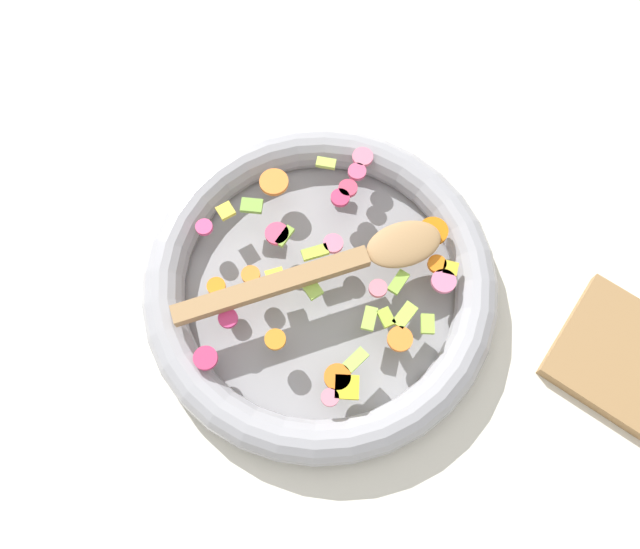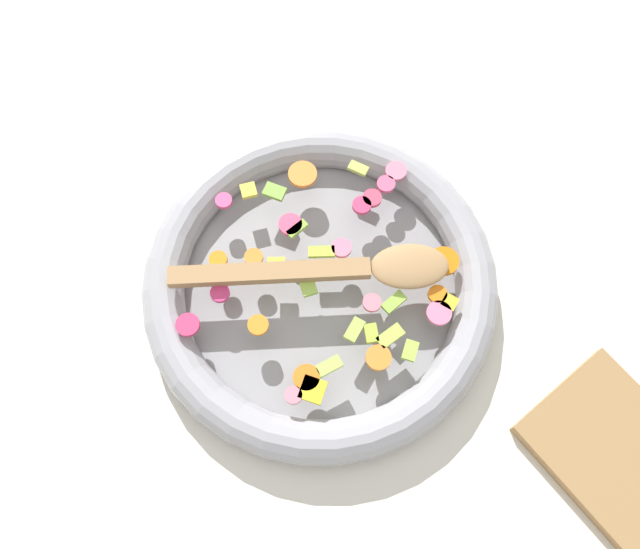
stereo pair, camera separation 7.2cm
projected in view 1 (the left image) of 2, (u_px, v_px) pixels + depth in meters
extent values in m
plane|color=silver|center=(320.00, 289.00, 0.77)|extent=(4.00, 4.00, 0.00)
cylinder|color=gray|center=(320.00, 288.00, 0.76)|extent=(0.37, 0.37, 0.01)
torus|color=#9E9EA5|center=(320.00, 282.00, 0.75)|extent=(0.42, 0.42, 0.05)
cylinder|color=orange|center=(275.00, 339.00, 0.69)|extent=(0.03, 0.03, 0.01)
cylinder|color=orange|center=(437.00, 264.00, 0.72)|extent=(0.03, 0.03, 0.01)
cylinder|color=orange|center=(251.00, 275.00, 0.72)|extent=(0.03, 0.03, 0.01)
cylinder|color=orange|center=(433.00, 231.00, 0.74)|extent=(0.05, 0.05, 0.01)
cylinder|color=orange|center=(274.00, 182.00, 0.76)|extent=(0.05, 0.05, 0.01)
cylinder|color=orange|center=(400.00, 339.00, 0.69)|extent=(0.04, 0.04, 0.01)
cylinder|color=orange|center=(337.00, 377.00, 0.68)|extent=(0.04, 0.04, 0.01)
cylinder|color=orange|center=(216.00, 286.00, 0.71)|extent=(0.02, 0.02, 0.01)
cube|color=#A2C948|center=(428.00, 324.00, 0.70)|extent=(0.02, 0.03, 0.01)
cube|color=#A6CC3B|center=(384.00, 321.00, 0.70)|extent=(0.03, 0.02, 0.01)
cube|color=#92C343|center=(399.00, 282.00, 0.72)|extent=(0.01, 0.03, 0.01)
cube|color=#ACD756|center=(356.00, 360.00, 0.68)|extent=(0.02, 0.03, 0.01)
cube|color=#A6C750|center=(369.00, 319.00, 0.70)|extent=(0.02, 0.03, 0.01)
cube|color=#B6D153|center=(326.00, 163.00, 0.77)|extent=(0.03, 0.02, 0.01)
cube|color=#A7C93F|center=(315.00, 252.00, 0.73)|extent=(0.03, 0.03, 0.01)
cube|color=#82B443|center=(252.00, 206.00, 0.75)|extent=(0.03, 0.03, 0.01)
cube|color=#A7D451|center=(307.00, 284.00, 0.71)|extent=(0.03, 0.03, 0.01)
cube|color=#8CB341|center=(285.00, 236.00, 0.74)|extent=(0.01, 0.03, 0.01)
cube|color=#AFD54D|center=(405.00, 315.00, 0.70)|extent=(0.02, 0.03, 0.01)
cylinder|color=pink|center=(330.00, 397.00, 0.67)|extent=(0.02, 0.02, 0.01)
cylinder|color=#D63571|center=(228.00, 318.00, 0.70)|extent=(0.03, 0.03, 0.01)
cylinder|color=pink|center=(444.00, 281.00, 0.72)|extent=(0.04, 0.04, 0.01)
cylinder|color=#DD547E|center=(357.00, 172.00, 0.77)|extent=(0.02, 0.02, 0.01)
cylinder|color=#DF466D|center=(277.00, 234.00, 0.74)|extent=(0.04, 0.04, 0.01)
cylinder|color=pink|center=(333.00, 244.00, 0.73)|extent=(0.03, 0.03, 0.01)
cylinder|color=#D93764|center=(340.00, 198.00, 0.75)|extent=(0.03, 0.03, 0.01)
cylinder|color=#DB4060|center=(348.00, 188.00, 0.76)|extent=(0.03, 0.03, 0.01)
cylinder|color=#CD3261|center=(206.00, 358.00, 0.68)|extent=(0.03, 0.03, 0.01)
cylinder|color=pink|center=(363.00, 157.00, 0.78)|extent=(0.04, 0.04, 0.01)
cylinder|color=#E74580|center=(204.00, 227.00, 0.74)|extent=(0.03, 0.03, 0.01)
cylinder|color=pink|center=(378.00, 288.00, 0.71)|extent=(0.02, 0.02, 0.01)
cube|color=yellow|center=(347.00, 387.00, 0.67)|extent=(0.04, 0.04, 0.01)
cube|color=gold|center=(450.00, 269.00, 0.72)|extent=(0.02, 0.02, 0.01)
cube|color=yellow|center=(275.00, 278.00, 0.72)|extent=(0.03, 0.03, 0.01)
cube|color=yellow|center=(227.00, 209.00, 0.75)|extent=(0.02, 0.02, 0.01)
cube|color=#A87F51|center=(272.00, 286.00, 0.70)|extent=(0.15, 0.20, 0.01)
ellipsoid|color=#A87F51|center=(404.00, 244.00, 0.72)|extent=(0.10, 0.11, 0.01)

